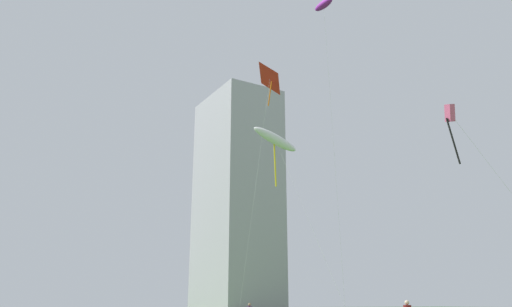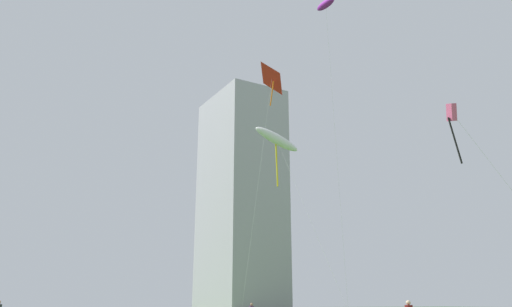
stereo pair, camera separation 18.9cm
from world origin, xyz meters
name	(u,v)px [view 2 (the right image)]	position (x,y,z in m)	size (l,w,h in m)	color
kite_flying_0	(272,80)	(6.14, 21.57, 19.33)	(2.69, 3.32, 20.40)	silver
kite_flying_1	(453,117)	(10.47, 7.24, 11.70)	(7.58, 2.99, 12.58)	silver
kite_flying_2	(326,5)	(11.43, 20.97, 27.67)	(4.96, 6.60, 28.16)	silver
kite_flying_3	(276,140)	(3.97, 16.63, 12.31)	(3.88, 5.83, 13.42)	silver
distant_highrise_1	(241,198)	(43.31, 116.13, 30.41)	(17.58, 24.70, 60.82)	#A8A8AD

